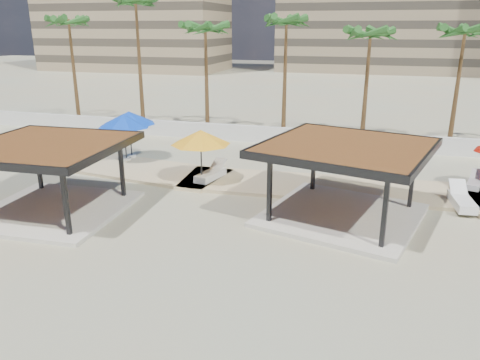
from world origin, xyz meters
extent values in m
plane|color=tan|center=(0.00, 0.00, 0.00)|extent=(200.00, 200.00, 0.00)
cube|color=#C6B284|center=(-12.00, 7.50, 0.06)|extent=(16.40, 6.19, 0.24)
cube|color=#C6B284|center=(2.00, 7.00, 0.06)|extent=(16.24, 5.11, 0.24)
cube|color=silver|center=(0.00, 16.00, 0.60)|extent=(56.00, 0.30, 1.20)
cube|color=beige|center=(2.78, 3.28, 0.10)|extent=(7.72, 7.72, 0.19)
cube|color=black|center=(-0.15, 1.57, 1.63)|extent=(0.21, 0.21, 2.87)
cube|color=black|center=(1.07, 6.20, 1.63)|extent=(0.21, 0.21, 2.87)
cube|color=black|center=(4.49, 0.36, 1.63)|extent=(0.21, 0.21, 2.87)
cube|color=black|center=(5.70, 4.99, 1.63)|extent=(0.21, 0.21, 2.87)
cube|color=brown|center=(2.78, 3.28, 3.20)|extent=(7.95, 7.95, 0.27)
cube|color=black|center=(1.95, 0.13, 3.20)|extent=(6.42, 1.78, 0.33)
cube|color=black|center=(3.60, 6.43, 3.20)|extent=(6.42, 1.78, 0.33)
cube|color=black|center=(-0.37, 4.11, 3.20)|extent=(1.78, 6.42, 0.33)
cube|color=black|center=(5.93, 2.46, 3.20)|extent=(1.78, 6.42, 0.33)
cube|color=beige|center=(-9.93, 0.22, 0.09)|extent=(6.40, 6.40, 0.19)
cube|color=black|center=(-12.35, 2.43, 1.58)|extent=(0.17, 0.17, 2.78)
cube|color=black|center=(-7.50, -2.00, 1.58)|extent=(0.17, 0.17, 2.78)
cube|color=black|center=(-7.71, 2.64, 1.58)|extent=(0.17, 0.17, 2.78)
cube|color=brown|center=(-9.93, 0.22, 3.10)|extent=(6.59, 6.59, 0.26)
cube|color=black|center=(-10.07, 3.37, 3.10)|extent=(6.40, 0.40, 0.32)
cube|color=black|center=(-6.77, 0.36, 3.10)|extent=(0.40, 6.40, 0.32)
cylinder|color=beige|center=(-10.87, 9.20, 0.25)|extent=(0.56, 0.56, 0.14)
cylinder|color=#262628|center=(-10.87, 9.20, 1.53)|extent=(0.08, 0.08, 2.71)
cone|color=#0B3DC7|center=(-10.87, 9.20, 2.69)|extent=(3.86, 3.86, 0.79)
cylinder|color=beige|center=(-4.82, 5.80, 0.25)|extent=(0.54, 0.54, 0.13)
cylinder|color=#262628|center=(-4.82, 5.80, 1.48)|extent=(0.08, 0.08, 2.61)
cone|color=orange|center=(-4.82, 5.80, 2.60)|extent=(4.00, 4.00, 0.76)
cylinder|color=beige|center=(-10.84, 8.46, 0.25)|extent=(0.55, 0.55, 0.13)
cylinder|color=#262628|center=(-10.84, 8.46, 1.50)|extent=(0.08, 0.08, 2.65)
cone|color=#0B3DC7|center=(-10.84, 8.46, 2.64)|extent=(3.28, 3.28, 0.77)
cube|color=silver|center=(-4.53, 6.38, 0.33)|extent=(1.21, 2.30, 0.31)
cube|color=silver|center=(-4.53, 6.38, 0.52)|extent=(1.21, 2.30, 0.07)
cube|color=silver|center=(-4.35, 7.21, 0.78)|extent=(0.86, 0.89, 0.56)
cube|color=silver|center=(8.03, 5.80, 0.34)|extent=(1.06, 2.37, 0.32)
cube|color=silver|center=(8.03, 5.80, 0.54)|extent=(1.06, 2.37, 0.07)
cube|color=silver|center=(7.93, 6.69, 0.81)|extent=(0.84, 0.87, 0.58)
cube|color=silver|center=(9.08, 9.01, 0.30)|extent=(1.08, 1.88, 0.25)
cube|color=silver|center=(9.08, 9.01, 0.46)|extent=(1.08, 1.88, 0.05)
cube|color=silver|center=(9.27, 9.68, 0.67)|extent=(0.73, 0.75, 0.45)
cone|color=brown|center=(-21.00, 18.30, 4.33)|extent=(0.36, 0.36, 8.66)
ellipsoid|color=#23581F|center=(-21.00, 18.30, 8.41)|extent=(3.00, 3.00, 1.80)
cone|color=brown|center=(-15.00, 18.70, 5.07)|extent=(0.36, 0.36, 10.14)
ellipsoid|color=#23581F|center=(-15.00, 18.70, 9.89)|extent=(3.00, 3.00, 1.80)
cone|color=brown|center=(-9.00, 18.10, 4.07)|extent=(0.36, 0.36, 8.14)
ellipsoid|color=#23581F|center=(-9.00, 18.10, 7.89)|extent=(3.00, 3.00, 1.80)
cone|color=brown|center=(-3.00, 18.90, 4.32)|extent=(0.36, 0.36, 8.65)
ellipsoid|color=#23581F|center=(-3.00, 18.90, 8.40)|extent=(3.00, 3.00, 1.80)
cone|color=brown|center=(3.00, 18.40, 3.91)|extent=(0.36, 0.36, 7.82)
ellipsoid|color=#23581F|center=(3.00, 18.40, 7.57)|extent=(3.00, 3.00, 1.80)
cone|color=brown|center=(9.00, 18.60, 3.99)|extent=(0.36, 0.36, 7.97)
ellipsoid|color=#23581F|center=(9.00, 18.60, 7.72)|extent=(3.00, 3.00, 1.80)
camera|label=1|loc=(3.87, -16.48, 8.10)|focal=35.00mm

